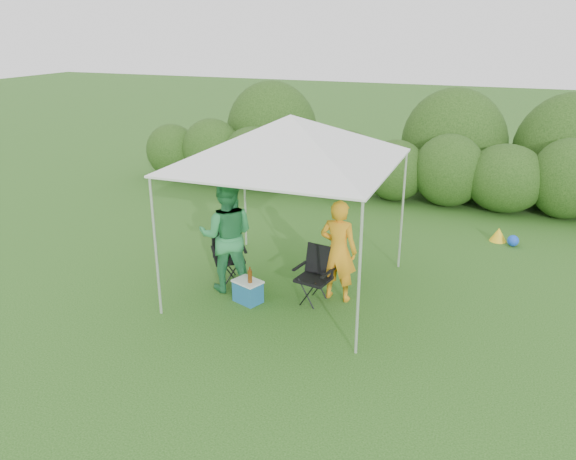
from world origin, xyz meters
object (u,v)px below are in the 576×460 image
(cooler, at_px, (248,291))
(man, at_px, (338,251))
(woman, at_px, (227,235))
(canopy, at_px, (290,139))
(chair_left, at_px, (228,251))
(chair_right, at_px, (316,271))

(cooler, bearing_deg, man, 46.89)
(man, relative_size, woman, 0.88)
(canopy, bearing_deg, chair_left, -178.48)
(canopy, height_order, cooler, canopy)
(chair_right, bearing_deg, woman, -164.68)
(canopy, distance_m, woman, 1.84)
(cooler, bearing_deg, woman, 168.01)
(chair_right, relative_size, man, 0.54)
(canopy, height_order, chair_left, canopy)
(chair_right, xyz_separation_m, man, (0.30, 0.17, 0.32))
(man, height_order, cooler, man)
(man, bearing_deg, woman, 12.97)
(woman, xyz_separation_m, cooler, (0.50, -0.32, -0.74))
(chair_right, distance_m, man, 0.46)
(man, bearing_deg, chair_right, 33.18)
(canopy, distance_m, cooler, 2.42)
(canopy, height_order, woman, canopy)
(canopy, distance_m, chair_left, 2.25)
(chair_left, height_order, cooler, chair_left)
(canopy, relative_size, chair_left, 3.47)
(chair_right, xyz_separation_m, woman, (-1.46, -0.12, 0.43))
(man, distance_m, woman, 1.78)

